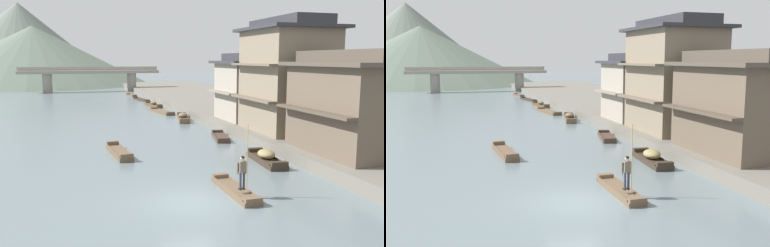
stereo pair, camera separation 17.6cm
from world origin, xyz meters
The scene contains 19 objects.
ground_plane centered at (0.00, 0.00, 0.00)m, with size 400.00×400.00×0.00m, color slate.
riverbank_right centered at (16.98, 30.00, 0.37)m, with size 18.00×110.00×0.74m, color #6B665B.
boat_foreground_poled centered at (2.46, 0.65, 0.13)m, with size 0.90×4.33×0.40m.
boatman_person centered at (2.48, -0.15, 1.40)m, with size 0.57×0.27×3.04m.
boat_moored_nearest centered at (6.26, 46.88, 0.12)m, with size 1.74×5.55×0.35m.
boat_moored_second centered at (5.97, 54.97, 0.13)m, with size 1.48×3.82×0.38m.
boat_moored_third centered at (5.91, 31.20, 0.13)m, with size 1.97×5.64×0.41m.
boat_moored_far centered at (6.37, 38.15, 0.24)m, with size 1.53×4.99×0.71m.
boat_midriver_drifting centered at (6.61, 5.55, 0.31)m, with size 1.47×4.30×0.83m.
boat_midriver_upstream centered at (6.73, 13.79, 0.14)m, with size 1.89×4.14×0.40m.
boat_upstream_distant centered at (6.66, 24.59, 0.27)m, with size 2.10×5.40×0.80m.
boat_crossing_west centered at (-1.83, 10.40, 0.18)m, with size 1.31×4.71×0.53m.
house_waterfront_nearest centered at (11.13, 3.83, 3.74)m, with size 5.51×8.12×6.14m.
house_waterfront_second centered at (11.59, 12.06, 5.04)m, with size 6.44×7.65×8.74m.
house_waterfront_tall centered at (11.15, 18.63, 3.75)m, with size 5.56×6.45×6.14m.
stone_bridge centered at (0.00, 67.27, 3.18)m, with size 26.80×2.40×4.83m.
hill_far_west centered at (-16.50, 112.43, 10.99)m, with size 53.78×53.78×21.98m, color slate.
hill_far_centre centered at (-12.14, 98.80, 7.36)m, with size 58.31×58.31×14.72m, color #5B6B5B.
hill_far_east centered at (-14.47, 118.91, 8.03)m, with size 37.93×37.93×16.05m, color #5B6B5B.
Camera 1 is at (-5.23, -17.33, 6.37)m, focal length 39.29 mm.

